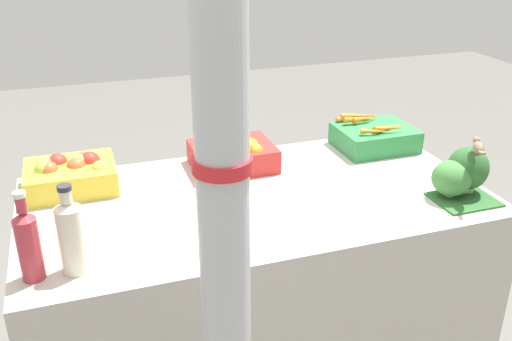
{
  "coord_description": "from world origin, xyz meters",
  "views": [
    {
      "loc": [
        -0.6,
        -1.78,
        1.81
      ],
      "look_at": [
        0.0,
        0.0,
        0.96
      ],
      "focal_mm": 40.0,
      "sensor_mm": 36.0,
      "label": 1
    }
  ],
  "objects_px": {
    "apple_crate": "(70,174)",
    "sparrow_bird": "(478,147)",
    "orange_crate": "(234,155)",
    "support_pole": "(223,194)",
    "carrot_crate": "(374,136)",
    "juice_bottle_ruby": "(28,243)",
    "broccoli_pile": "(463,174)",
    "juice_bottle_cloudy": "(71,235)"
  },
  "relations": [
    {
      "from": "apple_crate",
      "to": "broccoli_pile",
      "type": "xyz_separation_m",
      "value": [
        1.35,
        -0.52,
        0.03
      ]
    },
    {
      "from": "sparrow_bird",
      "to": "juice_bottle_cloudy",
      "type": "bearing_deg",
      "value": 117.4
    },
    {
      "from": "broccoli_pile",
      "to": "apple_crate",
      "type": "bearing_deg",
      "value": 158.97
    },
    {
      "from": "juice_bottle_cloudy",
      "to": "carrot_crate",
      "type": "bearing_deg",
      "value": 23.83
    },
    {
      "from": "apple_crate",
      "to": "sparrow_bird",
      "type": "distance_m",
      "value": 1.48
    },
    {
      "from": "carrot_crate",
      "to": "sparrow_bird",
      "type": "height_order",
      "value": "sparrow_bird"
    },
    {
      "from": "juice_bottle_ruby",
      "to": "sparrow_bird",
      "type": "bearing_deg",
      "value": 0.02
    },
    {
      "from": "carrot_crate",
      "to": "juice_bottle_ruby",
      "type": "distance_m",
      "value": 1.52
    },
    {
      "from": "juice_bottle_ruby",
      "to": "sparrow_bird",
      "type": "relative_size",
      "value": 2.17
    },
    {
      "from": "broccoli_pile",
      "to": "juice_bottle_cloudy",
      "type": "distance_m",
      "value": 1.37
    },
    {
      "from": "support_pole",
      "to": "juice_bottle_cloudy",
      "type": "height_order",
      "value": "support_pole"
    },
    {
      "from": "support_pole",
      "to": "juice_bottle_ruby",
      "type": "height_order",
      "value": "support_pole"
    },
    {
      "from": "support_pole",
      "to": "carrot_crate",
      "type": "relative_size",
      "value": 7.87
    },
    {
      "from": "sparrow_bird",
      "to": "carrot_crate",
      "type": "bearing_deg",
      "value": 34.28
    },
    {
      "from": "juice_bottle_ruby",
      "to": "carrot_crate",
      "type": "bearing_deg",
      "value": 22.08
    },
    {
      "from": "carrot_crate",
      "to": "juice_bottle_ruby",
      "type": "relative_size",
      "value": 1.19
    },
    {
      "from": "juice_bottle_ruby",
      "to": "sparrow_bird",
      "type": "distance_m",
      "value": 1.48
    },
    {
      "from": "broccoli_pile",
      "to": "sparrow_bird",
      "type": "height_order",
      "value": "sparrow_bird"
    },
    {
      "from": "juice_bottle_ruby",
      "to": "juice_bottle_cloudy",
      "type": "distance_m",
      "value": 0.12
    },
    {
      "from": "orange_crate",
      "to": "juice_bottle_ruby",
      "type": "distance_m",
      "value": 0.95
    },
    {
      "from": "apple_crate",
      "to": "juice_bottle_cloudy",
      "type": "bearing_deg",
      "value": -90.99
    },
    {
      "from": "broccoli_pile",
      "to": "juice_bottle_ruby",
      "type": "xyz_separation_m",
      "value": [
        -1.48,
        -0.05,
        0.03
      ]
    },
    {
      "from": "apple_crate",
      "to": "juice_bottle_ruby",
      "type": "xyz_separation_m",
      "value": [
        -0.13,
        -0.57,
        0.05
      ]
    },
    {
      "from": "orange_crate",
      "to": "broccoli_pile",
      "type": "height_order",
      "value": "broccoli_pile"
    },
    {
      "from": "orange_crate",
      "to": "broccoli_pile",
      "type": "distance_m",
      "value": 0.88
    },
    {
      "from": "orange_crate",
      "to": "support_pole",
      "type": "bearing_deg",
      "value": -107.51
    },
    {
      "from": "carrot_crate",
      "to": "juice_bottle_ruby",
      "type": "xyz_separation_m",
      "value": [
        -1.41,
        -0.57,
        0.06
      ]
    },
    {
      "from": "orange_crate",
      "to": "sparrow_bird",
      "type": "distance_m",
      "value": 0.92
    },
    {
      "from": "juice_bottle_ruby",
      "to": "juice_bottle_cloudy",
      "type": "bearing_deg",
      "value": 0.0
    },
    {
      "from": "carrot_crate",
      "to": "juice_bottle_ruby",
      "type": "bearing_deg",
      "value": -157.92
    },
    {
      "from": "orange_crate",
      "to": "apple_crate",
      "type": "bearing_deg",
      "value": 178.8
    },
    {
      "from": "support_pole",
      "to": "juice_bottle_cloudy",
      "type": "bearing_deg",
      "value": 123.64
    },
    {
      "from": "orange_crate",
      "to": "juice_bottle_ruby",
      "type": "bearing_deg",
      "value": -143.67
    },
    {
      "from": "support_pole",
      "to": "carrot_crate",
      "type": "distance_m",
      "value": 1.48
    },
    {
      "from": "support_pole",
      "to": "broccoli_pile",
      "type": "relative_size",
      "value": 11.65
    },
    {
      "from": "juice_bottle_ruby",
      "to": "juice_bottle_cloudy",
      "type": "height_order",
      "value": "juice_bottle_cloudy"
    },
    {
      "from": "apple_crate",
      "to": "broccoli_pile",
      "type": "bearing_deg",
      "value": -21.03
    },
    {
      "from": "orange_crate",
      "to": "broccoli_pile",
      "type": "relative_size",
      "value": 1.48
    },
    {
      "from": "support_pole",
      "to": "apple_crate",
      "type": "relative_size",
      "value": 7.87
    },
    {
      "from": "support_pole",
      "to": "juice_bottle_ruby",
      "type": "distance_m",
      "value": 0.72
    },
    {
      "from": "support_pole",
      "to": "orange_crate",
      "type": "bearing_deg",
      "value": 72.49
    },
    {
      "from": "support_pole",
      "to": "carrot_crate",
      "type": "xyz_separation_m",
      "value": [
        0.98,
        1.05,
        -0.37
      ]
    }
  ]
}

